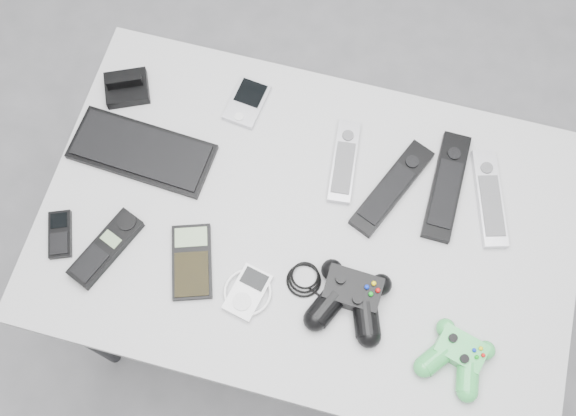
% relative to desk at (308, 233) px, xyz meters
% --- Properties ---
extents(floor, '(3.50, 3.50, 0.00)m').
position_rel_desk_xyz_m(floor, '(-0.05, 0.08, -0.66)').
color(floor, slate).
rests_on(floor, ground).
extents(desk, '(1.08, 0.69, 0.72)m').
position_rel_desk_xyz_m(desk, '(0.00, 0.00, 0.00)').
color(desk, '#A0A1A3').
rests_on(desk, floor).
extents(pda_keyboard, '(0.30, 0.14, 0.02)m').
position_rel_desk_xyz_m(pda_keyboard, '(-0.38, 0.06, 0.07)').
color(pda_keyboard, black).
rests_on(pda_keyboard, desk).
extents(dock_bracket, '(0.12, 0.11, 0.05)m').
position_rel_desk_xyz_m(dock_bracket, '(-0.46, 0.20, 0.09)').
color(dock_bracket, black).
rests_on(dock_bracket, desk).
extents(pda, '(0.08, 0.12, 0.02)m').
position_rel_desk_xyz_m(pda, '(-0.20, 0.23, 0.07)').
color(pda, '#ABAAB1').
rests_on(pda, desk).
extents(remote_silver_a, '(0.06, 0.19, 0.02)m').
position_rel_desk_xyz_m(remote_silver_a, '(0.04, 0.15, 0.07)').
color(remote_silver_a, '#ABAAB1').
rests_on(remote_silver_a, desk).
extents(remote_black_a, '(0.14, 0.23, 0.02)m').
position_rel_desk_xyz_m(remote_black_a, '(0.15, 0.11, 0.07)').
color(remote_black_a, black).
rests_on(remote_black_a, desk).
extents(remote_black_b, '(0.06, 0.24, 0.02)m').
position_rel_desk_xyz_m(remote_black_b, '(0.25, 0.15, 0.07)').
color(remote_black_b, black).
rests_on(remote_black_b, desk).
extents(remote_silver_b, '(0.10, 0.22, 0.02)m').
position_rel_desk_xyz_m(remote_silver_b, '(0.34, 0.14, 0.07)').
color(remote_silver_b, '#BDBBC3').
rests_on(remote_silver_b, desk).
extents(mobile_phone, '(0.08, 0.11, 0.02)m').
position_rel_desk_xyz_m(mobile_phone, '(-0.47, -0.15, 0.07)').
color(mobile_phone, black).
rests_on(mobile_phone, desk).
extents(cordless_handset, '(0.11, 0.18, 0.03)m').
position_rel_desk_xyz_m(cordless_handset, '(-0.37, -0.16, 0.08)').
color(cordless_handset, black).
rests_on(cordless_handset, desk).
extents(calculator, '(0.12, 0.17, 0.02)m').
position_rel_desk_xyz_m(calculator, '(-0.20, -0.14, 0.07)').
color(calculator, black).
rests_on(calculator, desk).
extents(mp3_player, '(0.11, 0.12, 0.02)m').
position_rel_desk_xyz_m(mp3_player, '(-0.08, -0.17, 0.07)').
color(mp3_player, silver).
rests_on(mp3_player, desk).
extents(controller_black, '(0.26, 0.17, 0.05)m').
position_rel_desk_xyz_m(controller_black, '(0.12, -0.13, 0.09)').
color(controller_black, black).
rests_on(controller_black, desk).
extents(controller_green, '(0.16, 0.16, 0.04)m').
position_rel_desk_xyz_m(controller_green, '(0.33, -0.19, 0.08)').
color(controller_green, '#268E34').
rests_on(controller_green, desk).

